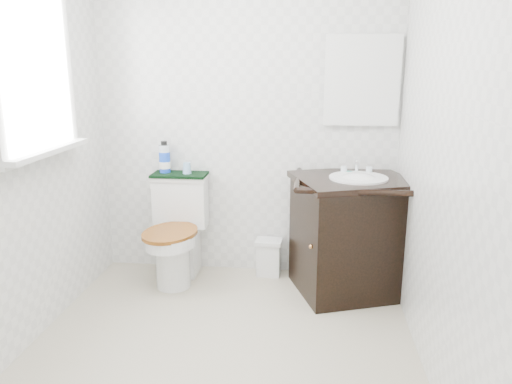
% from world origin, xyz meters
% --- Properties ---
extents(floor, '(2.40, 2.40, 0.00)m').
position_xyz_m(floor, '(0.00, 0.00, 0.00)').
color(floor, '#B6AF93').
rests_on(floor, ground).
extents(wall_back, '(2.40, 0.00, 2.40)m').
position_xyz_m(wall_back, '(0.00, 1.20, 1.20)').
color(wall_back, silver).
rests_on(wall_back, ground).
extents(wall_front, '(2.40, 0.00, 2.40)m').
position_xyz_m(wall_front, '(0.00, -1.20, 1.20)').
color(wall_front, silver).
rests_on(wall_front, ground).
extents(wall_left, '(0.00, 2.40, 2.40)m').
position_xyz_m(wall_left, '(-1.10, 0.00, 1.20)').
color(wall_left, silver).
rests_on(wall_left, ground).
extents(wall_right, '(0.00, 2.40, 2.40)m').
position_xyz_m(wall_right, '(1.10, 0.00, 1.20)').
color(wall_right, silver).
rests_on(wall_right, ground).
extents(window, '(0.02, 0.70, 0.90)m').
position_xyz_m(window, '(-1.07, 0.25, 1.55)').
color(window, white).
rests_on(window, wall_left).
extents(mirror, '(0.50, 0.02, 0.60)m').
position_xyz_m(mirror, '(0.82, 1.18, 1.45)').
color(mirror, silver).
rests_on(mirror, wall_back).
extents(toilet, '(0.43, 0.65, 0.76)m').
position_xyz_m(toilet, '(-0.49, 0.97, 0.34)').
color(toilet, white).
rests_on(toilet, floor).
extents(vanity, '(0.91, 0.85, 0.92)m').
position_xyz_m(vanity, '(0.77, 0.90, 0.43)').
color(vanity, black).
rests_on(vanity, floor).
extents(trash_bin, '(0.20, 0.16, 0.28)m').
position_xyz_m(trash_bin, '(0.18, 1.10, 0.14)').
color(trash_bin, silver).
rests_on(trash_bin, floor).
extents(towel, '(0.40, 0.22, 0.02)m').
position_xyz_m(towel, '(-0.49, 1.09, 0.77)').
color(towel, black).
rests_on(towel, toilet).
extents(mouthwash_bottle, '(0.08, 0.08, 0.23)m').
position_xyz_m(mouthwash_bottle, '(-0.60, 1.12, 0.89)').
color(mouthwash_bottle, blue).
rests_on(mouthwash_bottle, towel).
extents(cup, '(0.07, 0.07, 0.08)m').
position_xyz_m(cup, '(-0.43, 1.09, 0.82)').
color(cup, '#83AFD6').
rests_on(cup, towel).
extents(soap_bar, '(0.06, 0.04, 0.02)m').
position_xyz_m(soap_bar, '(0.74, 1.04, 0.83)').
color(soap_bar, '#1A8071').
rests_on(soap_bar, vanity).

